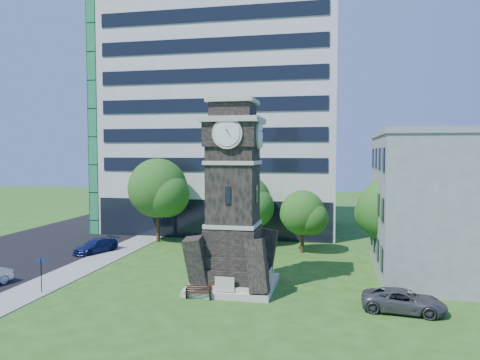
% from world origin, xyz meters
% --- Properties ---
extents(ground, '(160.00, 160.00, 0.00)m').
position_xyz_m(ground, '(0.00, 0.00, 0.00)').
color(ground, '#2B5217').
rests_on(ground, ground).
extents(sidewalk, '(3.00, 70.00, 0.06)m').
position_xyz_m(sidewalk, '(-9.50, 5.00, 0.03)').
color(sidewalk, gray).
rests_on(sidewalk, ground).
extents(clock_tower, '(5.40, 5.40, 12.22)m').
position_xyz_m(clock_tower, '(3.00, 2.00, 5.28)').
color(clock_tower, beige).
rests_on(clock_tower, ground).
extents(office_tall, '(26.20, 15.11, 28.60)m').
position_xyz_m(office_tall, '(-3.20, 25.84, 14.22)').
color(office_tall, silver).
rests_on(office_tall, ground).
extents(car_street_north, '(3.15, 4.53, 1.22)m').
position_xyz_m(car_street_north, '(-11.17, 9.89, 0.61)').
color(car_street_north, '#11194D').
rests_on(car_street_north, ground).
extents(car_east_lot, '(4.74, 2.64, 1.25)m').
position_xyz_m(car_east_lot, '(13.27, -0.68, 0.63)').
color(car_east_lot, '#46464A').
rests_on(car_east_lot, ground).
extents(park_bench, '(1.57, 0.42, 0.81)m').
position_xyz_m(park_bench, '(1.43, -0.69, 0.43)').
color(park_bench, black).
rests_on(park_bench, ground).
extents(street_sign, '(0.53, 0.05, 2.22)m').
position_xyz_m(street_sign, '(-8.60, -1.57, 1.39)').
color(street_sign, black).
rests_on(street_sign, ground).
extents(tree_nw, '(6.42, 5.84, 8.25)m').
position_xyz_m(tree_nw, '(-7.61, 15.87, 5.12)').
color(tree_nw, '#332114').
rests_on(tree_nw, ground).
extents(tree_nc, '(5.67, 5.15, 6.74)m').
position_xyz_m(tree_nc, '(1.00, 16.19, 3.99)').
color(tree_nc, '#332114').
rests_on(tree_nc, ground).
extents(tree_ne, '(4.35, 3.95, 5.52)m').
position_xyz_m(tree_ne, '(6.71, 13.70, 3.40)').
color(tree_ne, '#332114').
rests_on(tree_ne, ground).
extents(tree_east, '(5.17, 4.70, 6.84)m').
position_xyz_m(tree_east, '(13.45, 8.96, 4.30)').
color(tree_east, '#332114').
rests_on(tree_east, ground).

